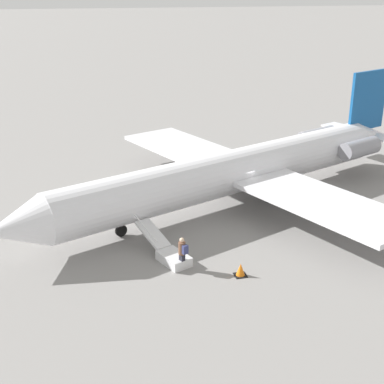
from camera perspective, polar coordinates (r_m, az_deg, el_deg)
ground_plane at (r=34.81m, az=4.07°, el=-1.25°), size 600.00×600.00×0.00m
airplane_main at (r=34.66m, az=5.42°, el=2.49°), size 30.19×23.54×7.35m
boarding_stairs at (r=27.72m, az=-2.44°, el=-6.54°), size 2.46×4.10×1.79m
passenger at (r=26.54m, az=-1.03°, el=-6.36°), size 0.45×0.57×1.74m
traffic_cone_near_stairs at (r=26.45m, az=5.20°, el=-8.29°), size 0.60×0.60×0.66m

